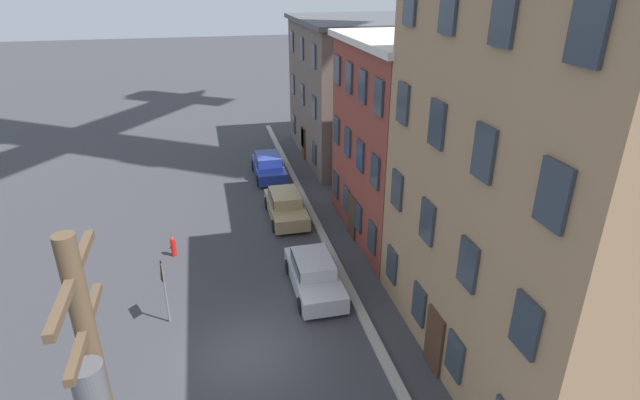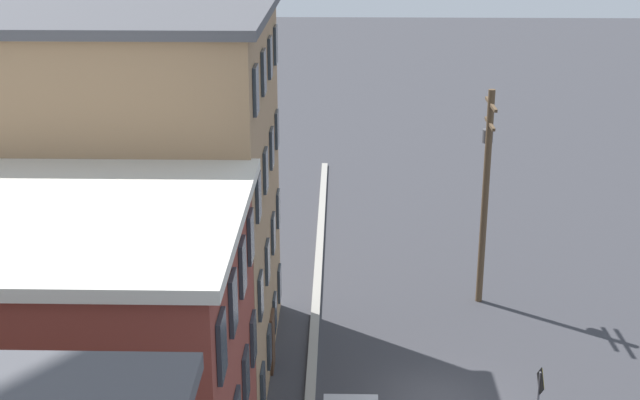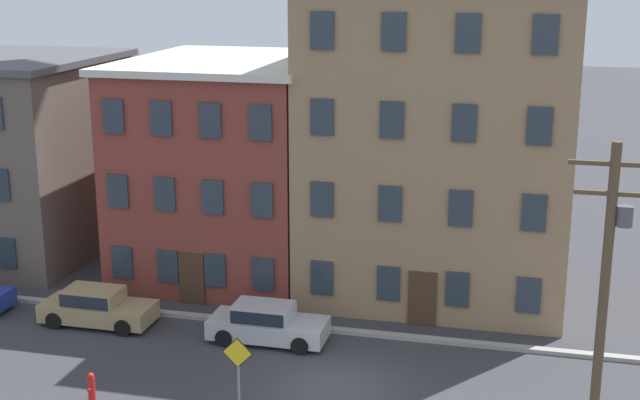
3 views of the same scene
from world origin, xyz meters
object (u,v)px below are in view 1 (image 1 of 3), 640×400
car_blue (269,165)px  caution_sign (163,281)px  car_tan (286,205)px  fire_hydrant (173,247)px  car_silver (314,273)px

car_blue → caution_sign: size_ratio=1.61×
car_tan → fire_hydrant: size_ratio=4.58×
car_blue → car_silver: 13.24m
car_blue → car_tan: same height
car_blue → fire_hydrant: bearing=-32.2°
fire_hydrant → car_silver: bearing=54.8°
car_silver → fire_hydrant: bearing=-125.2°
car_silver → fire_hydrant: 7.15m
car_tan → caution_sign: caution_sign is taller
car_blue → car_tan: 6.30m
car_blue → car_silver: same height
caution_sign → car_silver: bearing=98.9°
car_tan → caution_sign: 9.86m
car_silver → car_blue: bearing=-179.6°
car_tan → fire_hydrant: (2.83, -5.81, -0.27)m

